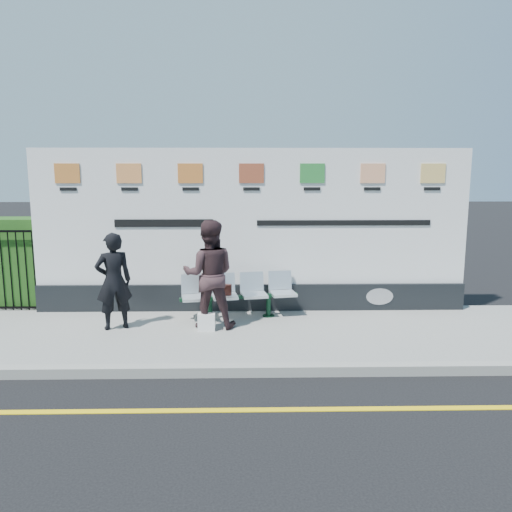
% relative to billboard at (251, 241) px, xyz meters
% --- Properties ---
extents(ground, '(80.00, 80.00, 0.00)m').
position_rel_billboard_xyz_m(ground, '(-0.50, -3.85, -1.42)').
color(ground, black).
extents(pavement, '(14.00, 3.00, 0.12)m').
position_rel_billboard_xyz_m(pavement, '(-0.50, -1.35, -1.36)').
color(pavement, gray).
rests_on(pavement, ground).
extents(kerb, '(14.00, 0.18, 0.14)m').
position_rel_billboard_xyz_m(kerb, '(-0.50, -2.85, -1.35)').
color(kerb, gray).
rests_on(kerb, ground).
extents(yellow_line, '(14.00, 0.10, 0.01)m').
position_rel_billboard_xyz_m(yellow_line, '(-0.50, -3.85, -1.42)').
color(yellow_line, yellow).
rests_on(yellow_line, ground).
extents(billboard, '(8.00, 0.30, 3.00)m').
position_rel_billboard_xyz_m(billboard, '(0.00, 0.00, 0.00)').
color(billboard, black).
rests_on(billboard, pavement).
extents(bench, '(2.08, 0.88, 0.43)m').
position_rel_billboard_xyz_m(bench, '(-0.22, -0.58, -1.08)').
color(bench, silver).
rests_on(bench, pavement).
extents(woman_left, '(0.69, 0.59, 1.61)m').
position_rel_billboard_xyz_m(woman_left, '(-2.28, -1.14, -0.50)').
color(woman_left, black).
rests_on(woman_left, pavement).
extents(woman_right, '(0.89, 0.70, 1.81)m').
position_rel_billboard_xyz_m(woman_right, '(-0.71, -1.10, -0.40)').
color(woman_right, '#362326').
rests_on(woman_right, pavement).
extents(handbag_brown, '(0.25, 0.13, 0.19)m').
position_rel_billboard_xyz_m(handbag_brown, '(-0.48, -0.62, -0.77)').
color(handbag_brown, black).
rests_on(handbag_brown, bench).
extents(carrier_bag_white, '(0.28, 0.17, 0.28)m').
position_rel_billboard_xyz_m(carrier_bag_white, '(-0.76, -1.28, -1.16)').
color(carrier_bag_white, white).
rests_on(carrier_bag_white, pavement).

